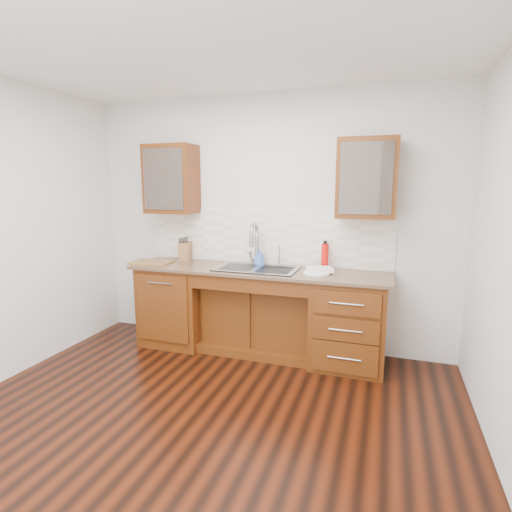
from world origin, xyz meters
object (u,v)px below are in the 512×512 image
(plate, at_px, (317,273))
(knife_block, at_px, (185,251))
(soap_bottle, at_px, (259,257))
(water_bottle, at_px, (325,257))
(cutting_board, at_px, (151,262))

(plate, xyz_separation_m, knife_block, (-1.55, 0.22, 0.10))
(soap_bottle, relative_size, plate, 0.68)
(water_bottle, relative_size, cutting_board, 0.62)
(soap_bottle, xyz_separation_m, water_bottle, (0.70, 0.01, 0.05))
(soap_bottle, relative_size, cutting_board, 0.40)
(knife_block, bearing_deg, soap_bottle, -12.96)
(soap_bottle, xyz_separation_m, knife_block, (-0.89, -0.01, 0.02))
(water_bottle, bearing_deg, soap_bottle, -179.54)
(water_bottle, relative_size, knife_block, 1.27)
(water_bottle, distance_m, knife_block, 1.59)
(water_bottle, height_order, knife_block, water_bottle)
(plate, distance_m, knife_block, 1.57)
(water_bottle, height_order, cutting_board, water_bottle)
(soap_bottle, bearing_deg, water_bottle, 22.38)
(soap_bottle, bearing_deg, cutting_board, -144.59)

